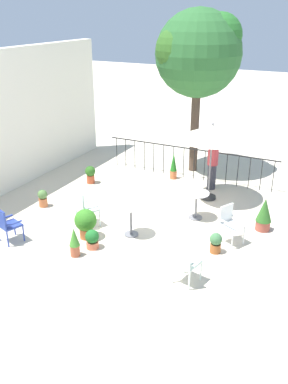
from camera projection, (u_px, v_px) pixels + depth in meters
name	position (u px, v px, depth m)	size (l,w,h in m)	color
ground_plane	(145.00, 217.00, 11.27)	(60.00, 60.00, 0.00)	beige
villa_facade	(4.00, 123.00, 12.32)	(9.19, 0.30, 4.10)	white
terrace_railing	(189.00, 158.00, 13.63)	(0.03, 5.73, 1.01)	black
shade_tree	(198.00, 53.00, 13.09)	(2.82, 2.69, 5.17)	#4B3A2D
patio_umbrella_0	(212.00, 133.00, 11.61)	(1.92, 1.92, 2.25)	#2D2D2D
cafe_table_0	(196.00, 201.00, 11.04)	(0.66, 0.66, 0.73)	silver
cafe_table_1	(131.00, 215.00, 10.20)	(0.63, 0.63, 0.78)	white
patio_chair_0	(84.00, 207.00, 10.60)	(0.63, 0.63, 0.97)	silver
patio_chair_1	(6.00, 223.00, 9.89)	(0.57, 0.58, 0.90)	#283E97
patio_chair_2	(230.00, 222.00, 9.89)	(0.59, 0.61, 0.92)	white
patio_chair_3	(185.00, 261.00, 8.37)	(0.55, 0.53, 0.94)	white
potted_plant_0	(92.00, 239.00, 9.75)	(0.32, 0.32, 0.46)	#D06949
potted_plant_1	(90.00, 174.00, 13.36)	(0.33, 0.33, 0.57)	#AC482A
potted_plant_2	(264.00, 214.00, 10.47)	(0.39, 0.39, 0.87)	#9B4939
potted_plant_3	(216.00, 242.00, 9.57)	(0.28, 0.28, 0.48)	#A25729
potted_plant_4	(74.00, 241.00, 9.39)	(0.24, 0.24, 0.70)	#B0583A
potted_plant_5	(43.00, 198.00, 11.79)	(0.27, 0.27, 0.50)	#B8643A
potted_plant_6	(86.00, 222.00, 10.12)	(0.54, 0.54, 0.74)	#BE6839
potted_plant_7	(173.00, 166.00, 13.67)	(0.22, 0.22, 0.88)	#C06439
standing_person	(213.00, 163.00, 12.73)	(0.45, 0.45, 1.62)	#33333D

